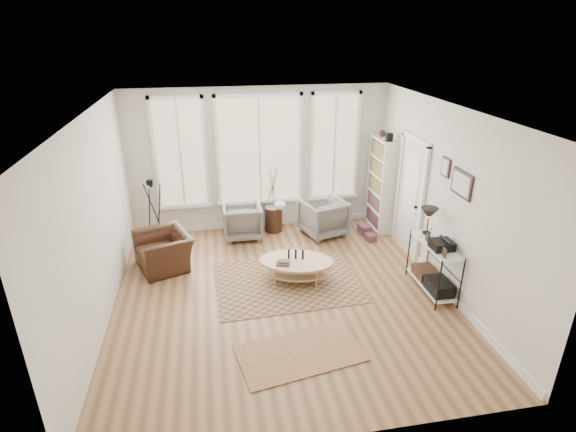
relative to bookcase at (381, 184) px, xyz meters
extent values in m
plane|color=#97704B|center=(-2.44, -2.23, -0.96)|extent=(5.50, 5.50, 0.00)
plane|color=white|center=(-2.44, -2.23, 1.94)|extent=(5.50, 5.50, 0.00)
cube|color=silver|center=(-2.44, 0.52, 0.49)|extent=(5.20, 0.04, 2.90)
cube|color=silver|center=(-2.44, -4.98, 0.49)|extent=(5.20, 0.04, 2.90)
cube|color=silver|center=(-5.04, -2.23, 0.49)|extent=(0.04, 5.50, 2.90)
cube|color=silver|center=(0.16, -2.23, 0.49)|extent=(0.04, 5.50, 2.90)
cube|color=white|center=(-2.44, 0.51, -0.90)|extent=(5.10, 0.04, 0.12)
cube|color=white|center=(0.15, -2.23, -0.90)|extent=(0.03, 5.40, 0.12)
cube|color=tan|center=(-2.44, 0.50, 0.69)|extent=(1.60, 0.03, 2.10)
cube|color=tan|center=(-3.99, 0.50, 0.69)|extent=(0.90, 0.03, 2.10)
cube|color=tan|center=(-0.89, 0.50, 0.69)|extent=(0.90, 0.03, 2.10)
cube|color=white|center=(-2.44, 0.48, 0.69)|extent=(1.74, 0.06, 2.24)
cube|color=white|center=(-3.99, 0.48, 0.69)|extent=(1.04, 0.06, 2.24)
cube|color=white|center=(-0.89, 0.48, 0.69)|extent=(1.04, 0.06, 2.24)
cube|color=white|center=(-2.44, 0.46, -0.39)|extent=(4.10, 0.12, 0.06)
cube|color=silver|center=(0.14, -1.08, 0.09)|extent=(0.04, 0.88, 2.10)
cube|color=white|center=(0.12, -1.08, 0.34)|extent=(0.01, 0.55, 1.20)
cube|color=white|center=(0.12, -1.57, 0.09)|extent=(0.06, 0.08, 2.18)
cube|color=white|center=(0.12, -0.59, 0.09)|extent=(0.06, 0.08, 2.18)
cube|color=white|center=(0.12, -1.08, 1.18)|extent=(0.06, 1.06, 0.08)
sphere|color=black|center=(0.09, -1.41, 0.04)|extent=(0.06, 0.06, 0.06)
cube|color=white|center=(-0.01, -0.41, -0.01)|extent=(0.30, 0.03, 1.90)
cube|color=white|center=(-0.01, 0.41, -0.01)|extent=(0.30, 0.03, 1.90)
cube|color=white|center=(0.14, 0.00, -0.01)|extent=(0.02, 0.85, 1.90)
cube|color=white|center=(-0.01, 0.00, -0.01)|extent=(0.30, 0.81, 1.90)
cube|color=maroon|center=(-0.01, 0.00, -0.01)|extent=(0.24, 0.75, 1.76)
cube|color=black|center=(-0.01, -0.20, 1.02)|extent=(0.12, 0.10, 0.16)
sphere|color=#391E14|center=(-0.01, 0.15, 1.01)|extent=(0.14, 0.14, 0.14)
cube|color=white|center=(-0.06, -2.53, -0.84)|extent=(0.37, 1.07, 0.03)
cube|color=white|center=(-0.06, -2.53, -0.14)|extent=(0.37, 1.07, 0.02)
cylinder|color=black|center=(-0.24, -3.06, -0.53)|extent=(0.02, 0.02, 0.85)
cylinder|color=black|center=(0.12, -3.06, -0.53)|extent=(0.02, 0.02, 0.85)
cylinder|color=black|center=(-0.24, -2.00, -0.53)|extent=(0.02, 0.02, 0.85)
cylinder|color=black|center=(0.12, -2.00, -0.53)|extent=(0.02, 0.02, 0.85)
cylinder|color=black|center=(-0.06, -2.18, -0.08)|extent=(0.14, 0.14, 0.02)
cylinder|color=black|center=(-0.06, -2.18, 0.06)|extent=(0.02, 0.02, 0.30)
cone|color=black|center=(-0.06, -2.18, 0.26)|extent=(0.28, 0.28, 0.18)
cube|color=black|center=(-0.06, -2.68, -0.05)|extent=(0.32, 0.30, 0.13)
cube|color=black|center=(-0.06, -2.78, -0.73)|extent=(0.32, 0.45, 0.20)
cube|color=#391E14|center=(-0.06, -2.31, -0.75)|extent=(0.32, 0.40, 0.16)
cube|color=black|center=(-0.16, -2.95, -0.04)|extent=(0.02, 0.10, 0.14)
cube|color=black|center=(-0.16, -2.41, -0.05)|extent=(0.02, 0.10, 0.12)
cube|color=black|center=(0.14, -2.63, 0.89)|extent=(0.03, 0.52, 0.38)
cube|color=silver|center=(0.13, -2.63, 0.89)|extent=(0.01, 0.44, 0.30)
cube|color=black|center=(0.14, -2.13, 0.99)|extent=(0.03, 0.24, 0.30)
cube|color=silver|center=(0.13, -2.13, 0.99)|extent=(0.01, 0.18, 0.24)
cube|color=brown|center=(-2.30, -1.87, -0.95)|extent=(2.42, 1.85, 0.01)
cube|color=brown|center=(-2.43, -3.64, -0.94)|extent=(1.74, 1.17, 0.01)
ellipsoid|color=tan|center=(-2.13, -1.84, -0.78)|extent=(1.19, 0.92, 0.03)
ellipsoid|color=tan|center=(-2.13, -1.84, -0.59)|extent=(1.39, 1.08, 0.04)
cylinder|color=tan|center=(-2.47, -2.03, -0.78)|extent=(0.03, 0.03, 0.35)
cylinder|color=tan|center=(-1.79, -2.03, -0.78)|extent=(0.03, 0.03, 0.35)
cylinder|color=tan|center=(-2.47, -1.64, -0.78)|extent=(0.03, 0.03, 0.35)
cylinder|color=tan|center=(-1.79, -1.64, -0.78)|extent=(0.03, 0.03, 0.35)
cylinder|color=black|center=(-2.25, -1.79, -0.48)|extent=(0.03, 0.03, 0.17)
cylinder|color=black|center=(-2.13, -1.79, -0.48)|extent=(0.03, 0.03, 0.17)
cylinder|color=black|center=(-2.02, -1.79, -0.48)|extent=(0.03, 0.03, 0.17)
cube|color=#38522B|center=(-2.37, -1.92, -0.54)|extent=(0.21, 0.16, 0.06)
imported|color=slate|center=(-2.87, 0.02, -0.61)|extent=(0.75, 0.77, 0.70)
imported|color=slate|center=(-1.24, -0.15, -0.58)|extent=(1.00, 1.02, 0.75)
cylinder|color=#391E14|center=(-2.21, 0.19, -0.69)|extent=(0.35, 0.35, 0.53)
imported|color=silver|center=(-2.10, 0.06, -0.31)|extent=(0.28, 0.28, 0.23)
imported|color=#391E14|center=(-4.33, -0.96, -0.64)|extent=(1.21, 1.14, 0.63)
cylinder|color=black|center=(-4.55, 0.02, 0.24)|extent=(0.06, 0.06, 0.06)
cube|color=black|center=(-4.55, 0.02, 0.31)|extent=(0.15, 0.13, 0.09)
cylinder|color=black|center=(-4.55, -0.06, 0.31)|extent=(0.06, 0.07, 0.06)
cube|color=maroon|center=(-0.39, -0.27, -0.87)|extent=(0.24, 0.30, 0.18)
cube|color=maroon|center=(-0.39, -0.61, -0.89)|extent=(0.21, 0.25, 0.14)
camera|label=1|loc=(-3.42, -8.23, 3.03)|focal=28.00mm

